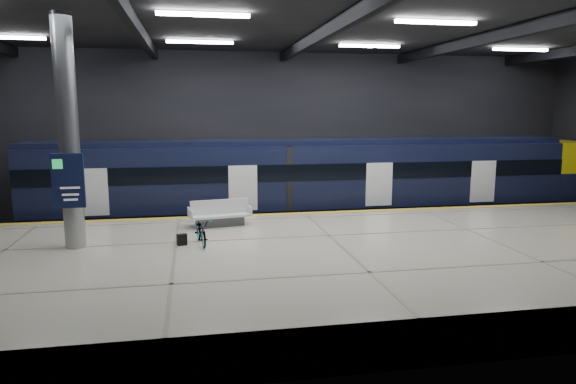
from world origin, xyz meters
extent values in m
plane|color=black|center=(0.00, 0.00, 0.00)|extent=(30.00, 30.00, 0.00)
cube|color=black|center=(0.00, 8.00, 4.00)|extent=(30.00, 0.10, 8.00)
cube|color=black|center=(0.00, -8.00, 4.00)|extent=(30.00, 0.10, 8.00)
cube|color=black|center=(0.00, 0.00, 8.00)|extent=(30.00, 16.00, 0.10)
cube|color=black|center=(-6.00, 0.00, 7.75)|extent=(0.25, 16.00, 0.40)
cube|color=black|center=(0.00, 0.00, 7.75)|extent=(0.25, 16.00, 0.40)
cube|color=black|center=(6.00, 0.00, 7.75)|extent=(0.25, 16.00, 0.40)
cube|color=white|center=(-4.00, -2.00, 7.88)|extent=(2.60, 0.18, 0.10)
cube|color=white|center=(3.00, -2.00, 7.88)|extent=(2.60, 0.18, 0.10)
cube|color=white|center=(-11.00, 4.00, 7.88)|extent=(2.60, 0.18, 0.10)
cube|color=white|center=(-4.00, 4.00, 7.88)|extent=(2.60, 0.18, 0.10)
cube|color=white|center=(3.00, 4.00, 7.88)|extent=(2.60, 0.18, 0.10)
cube|color=white|center=(10.00, 4.00, 7.88)|extent=(2.60, 0.18, 0.10)
cube|color=beige|center=(0.00, -2.50, 0.55)|extent=(30.00, 11.00, 1.10)
cube|color=gold|center=(0.00, 2.75, 1.11)|extent=(30.00, 0.40, 0.01)
cube|color=gray|center=(0.00, 4.78, 0.08)|extent=(30.00, 0.08, 0.16)
cube|color=gray|center=(0.00, 6.22, 0.08)|extent=(30.00, 0.08, 0.16)
cube|color=black|center=(0.62, 5.50, 0.55)|extent=(24.00, 2.58, 0.80)
cube|color=black|center=(0.62, 5.50, 2.33)|extent=(24.00, 2.80, 2.75)
cube|color=black|center=(0.62, 5.50, 3.82)|extent=(24.00, 2.30, 0.24)
cube|color=black|center=(0.62, 4.09, 2.60)|extent=(24.00, 0.04, 0.70)
cube|color=white|center=(3.62, 4.08, 2.00)|extent=(1.20, 0.05, 1.90)
cube|color=yellow|center=(13.62, 5.50, 2.33)|extent=(2.00, 2.80, 2.75)
cube|color=black|center=(13.92, 5.50, 2.50)|extent=(1.60, 2.38, 0.80)
cube|color=#595B60|center=(-3.51, 1.11, 1.26)|extent=(1.76, 0.81, 0.32)
cube|color=silver|center=(-3.51, 1.11, 1.50)|extent=(2.24, 1.24, 0.08)
cube|color=silver|center=(-3.51, 1.11, 1.80)|extent=(2.10, 0.44, 0.53)
cube|color=silver|center=(-4.55, 0.93, 1.63)|extent=(0.21, 0.90, 0.32)
cube|color=silver|center=(-2.47, 1.29, 1.63)|extent=(0.21, 0.90, 0.32)
imported|color=#99999E|center=(-4.21, -1.37, 1.51)|extent=(0.76, 1.62, 0.82)
cube|color=black|center=(-4.81, -1.37, 1.28)|extent=(0.33, 0.24, 0.35)
cylinder|color=#9EA0A5|center=(-8.00, -1.00, 4.55)|extent=(0.60, 0.60, 6.90)
cube|color=#0F163A|center=(-8.00, -1.42, 3.20)|extent=(0.90, 0.12, 1.60)
camera|label=1|loc=(-4.39, -17.14, 5.24)|focal=32.00mm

